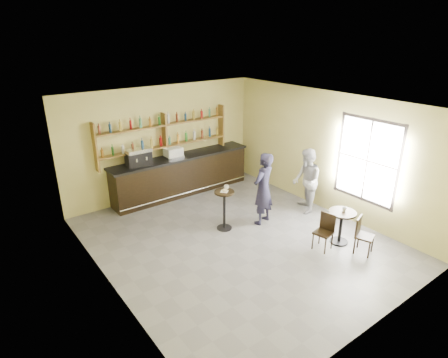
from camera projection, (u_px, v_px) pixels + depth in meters
floor at (237, 240)px, 8.83m from camera, size 7.00×7.00×0.00m
ceiling at (239, 104)px, 7.64m from camera, size 7.00×7.00×0.00m
wall_back at (163, 142)px, 10.84m from camera, size 7.00×0.00×7.00m
wall_front at (383, 246)px, 5.63m from camera, size 7.00×0.00×7.00m
wall_left at (105, 214)px, 6.57m from camera, size 0.00×7.00×7.00m
wall_right at (327, 152)px, 9.89m from camera, size 0.00×7.00×7.00m
window_pane at (367, 161)px, 8.96m from camera, size 0.00×2.00×2.00m
window_frame at (367, 161)px, 8.96m from camera, size 0.04×1.70×2.10m
shelf_unit at (165, 135)px, 10.67m from camera, size 4.00×0.26×1.40m
liquor_bottles at (164, 130)px, 10.60m from camera, size 3.68×0.10×1.00m
bar_counter at (182, 175)px, 11.16m from camera, size 4.37×0.85×1.18m
espresso_machine at (138, 157)px, 10.13m from camera, size 0.69×0.48×0.47m
pastry_case at (173, 153)px, 10.75m from camera, size 0.52×0.43×0.30m
pedestal_table at (224, 210)px, 9.16m from camera, size 0.57×0.57×1.01m
napkin at (224, 191)px, 8.98m from camera, size 0.24×0.24×0.00m
donut at (225, 190)px, 8.96m from camera, size 0.16×0.16×0.05m
cup_pedestal at (226, 187)px, 9.11m from camera, size 0.13×0.13×0.09m
man_main at (263, 189)px, 9.31m from camera, size 0.78×0.62×1.87m
cafe_table at (341, 227)px, 8.61m from camera, size 0.73×0.73×0.79m
cup_cafe at (344, 209)px, 8.47m from camera, size 0.13×0.13×0.10m
chair_west at (323, 232)px, 8.33m from camera, size 0.43×0.43×0.84m
chair_south at (365, 236)px, 8.18m from camera, size 0.47×0.47×0.85m
patron_second at (306, 181)px, 9.94m from camera, size 1.03×1.08×1.75m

